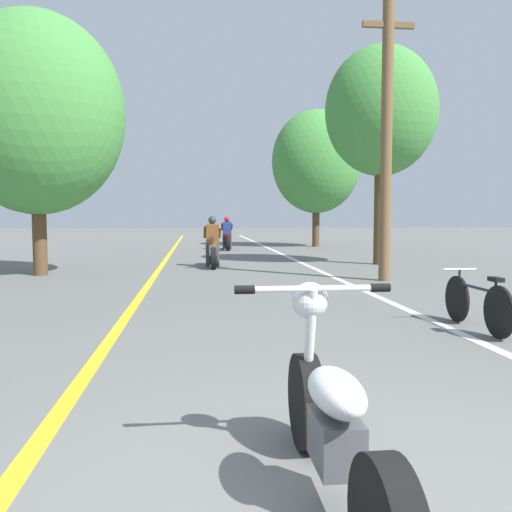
# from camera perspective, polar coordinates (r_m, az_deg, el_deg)

# --- Properties ---
(lane_stripe_center) EXTENTS (0.14, 48.00, 0.01)m
(lane_stripe_center) POSITION_cam_1_polar(r_m,az_deg,el_deg) (14.49, -10.09, -1.26)
(lane_stripe_center) COLOR yellow
(lane_stripe_center) RESTS_ON ground
(lane_stripe_edge) EXTENTS (0.14, 48.00, 0.01)m
(lane_stripe_edge) POSITION_cam_1_polar(r_m,az_deg,el_deg) (14.78, 5.70, -1.11)
(lane_stripe_edge) COLOR white
(lane_stripe_edge) RESTS_ON ground
(utility_pole) EXTENTS (1.10, 0.24, 5.91)m
(utility_pole) POSITION_cam_1_polar(r_m,az_deg,el_deg) (11.92, 13.57, 12.15)
(utility_pole) COLOR brown
(utility_pole) RESTS_ON ground
(roadside_tree_right_near) EXTENTS (3.15, 2.83, 6.12)m
(roadside_tree_right_near) POSITION_cam_1_polar(r_m,az_deg,el_deg) (16.04, 13.05, 14.57)
(roadside_tree_right_near) COLOR #513A23
(roadside_tree_right_near) RESTS_ON ground
(roadside_tree_right_far) EXTENTS (3.98, 3.59, 6.09)m
(roadside_tree_right_far) POSITION_cam_1_polar(r_m,az_deg,el_deg) (24.63, 6.38, 9.83)
(roadside_tree_right_far) COLOR #513A23
(roadside_tree_right_far) RESTS_ON ground
(roadside_tree_left) EXTENTS (3.99, 3.59, 6.00)m
(roadside_tree_left) POSITION_cam_1_polar(r_m,az_deg,el_deg) (13.69, -22.15, 13.67)
(roadside_tree_left) COLOR #513A23
(roadside_tree_left) RESTS_ON ground
(motorcycle_foreground) EXTENTS (0.87, 1.94, 1.00)m
(motorcycle_foreground) POSITION_cam_1_polar(r_m,az_deg,el_deg) (2.72, 8.07, -16.84)
(motorcycle_foreground) COLOR black
(motorcycle_foreground) RESTS_ON ground
(motorcycle_rider_lead) EXTENTS (0.50, 1.97, 1.37)m
(motorcycle_rider_lead) POSITION_cam_1_polar(r_m,az_deg,el_deg) (14.69, -4.60, 0.87)
(motorcycle_rider_lead) COLOR black
(motorcycle_rider_lead) RESTS_ON ground
(motorcycle_rider_far) EXTENTS (0.50, 2.06, 1.35)m
(motorcycle_rider_far) POSITION_cam_1_polar(r_m,az_deg,el_deg) (22.14, -3.07, 1.99)
(motorcycle_rider_far) COLOR black
(motorcycle_rider_far) RESTS_ON ground
(bicycle_parked) EXTENTS (0.44, 1.58, 0.70)m
(bicycle_parked) POSITION_cam_1_polar(r_m,az_deg,el_deg) (7.09, 22.22, -4.58)
(bicycle_parked) COLOR black
(bicycle_parked) RESTS_ON ground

